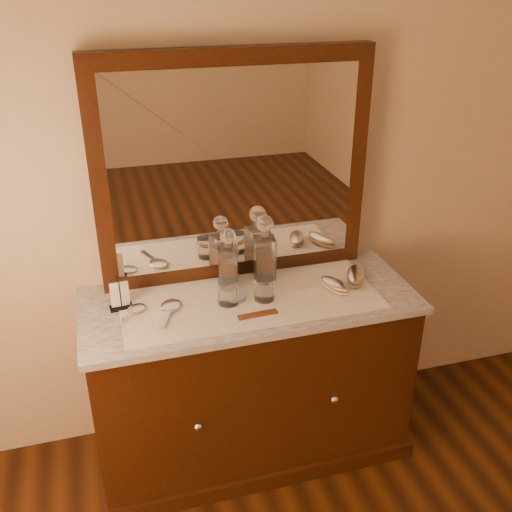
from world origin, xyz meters
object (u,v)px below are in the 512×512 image
mirror_frame (234,169)px  brush_near (335,286)px  decanter_left (229,263)px  brush_far (356,276)px  dresser_cabinet (250,379)px  comb (258,314)px  decanter_right (264,254)px  hand_mirror_outer (135,311)px  pin_dish (238,297)px  napkin_rack (120,296)px  hand_mirror_inner (170,308)px

mirror_frame → brush_near: bearing=-37.8°
decanter_left → brush_far: decanter_left is taller
dresser_cabinet → mirror_frame: mirror_frame is taller
comb → decanter_right: size_ratio=0.54×
dresser_cabinet → hand_mirror_outer: bearing=178.6°
mirror_frame → decanter_left: mirror_frame is taller
pin_dish → comb: pin_dish is taller
brush_far → brush_near: bearing=-158.1°
brush_far → hand_mirror_outer: size_ratio=1.13×
dresser_cabinet → brush_near: size_ratio=7.98×
mirror_frame → comb: mirror_frame is taller
napkin_rack → hand_mirror_outer: napkin_rack is taller
hand_mirror_inner → dresser_cabinet: bearing=1.7°
mirror_frame → dresser_cabinet: bearing=-90.0°
napkin_rack → decanter_right: 0.66m
pin_dish → napkin_rack: napkin_rack is taller
dresser_cabinet → comb: bearing=-92.7°
hand_mirror_inner → brush_near: bearing=-2.9°
decanter_left → hand_mirror_outer: bearing=-164.3°
decanter_right → brush_far: decanter_right is taller
pin_dish → hand_mirror_inner: bearing=-177.4°
decanter_left → hand_mirror_inner: bearing=-153.6°
mirror_frame → brush_near: (0.38, -0.29, -0.47)m
decanter_left → decanter_right: 0.17m
brush_near → hand_mirror_outer: (-0.86, 0.06, -0.01)m
hand_mirror_outer → comb: bearing=-18.6°
brush_far → hand_mirror_inner: (-0.84, -0.01, -0.02)m
pin_dish → napkin_rack: size_ratio=0.52×
brush_near → hand_mirror_inner: brush_near is taller
pin_dish → hand_mirror_outer: hand_mirror_outer is taller
pin_dish → napkin_rack: 0.49m
brush_near → brush_far: (0.12, 0.05, 0.00)m
comb → decanter_left: decanter_left is taller
napkin_rack → decanter_right: (0.65, 0.08, 0.07)m
decanter_right → hand_mirror_outer: size_ratio=1.80×
mirror_frame → decanter_right: mirror_frame is taller
hand_mirror_inner → comb: bearing=-22.6°
napkin_rack → hand_mirror_inner: (0.19, -0.08, -0.04)m
pin_dish → decanter_right: bearing=41.8°
pin_dish → comb: (0.05, -0.15, -0.00)m
hand_mirror_outer → brush_far: bearing=-0.6°
comb → decanter_left: 0.30m
brush_far → hand_mirror_outer: 0.99m
decanter_right → hand_mirror_outer: bearing=-167.1°
brush_near → hand_mirror_outer: brush_near is taller
napkin_rack → pin_dish: bearing=-7.7°
dresser_cabinet → hand_mirror_outer: size_ratio=8.17×
napkin_rack → brush_far: 1.04m
dresser_cabinet → brush_near: brush_near is taller
dresser_cabinet → decanter_left: decanter_left is taller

